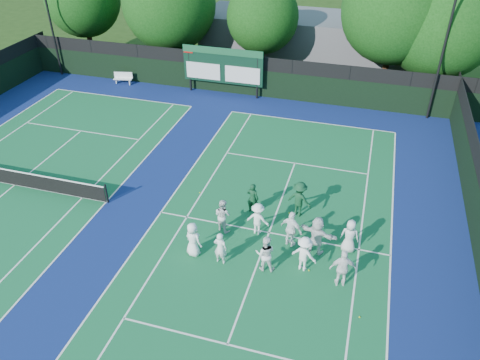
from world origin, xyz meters
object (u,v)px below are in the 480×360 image
(scoreboard, at_px, (223,66))
(bench, at_px, (123,78))
(coach_left, at_px, (253,198))
(tennis_net, at_px, (13,177))

(scoreboard, relative_size, bench, 4.03)
(bench, xyz_separation_m, coach_left, (14.00, -13.03, 0.34))
(tennis_net, height_order, bench, tennis_net)
(scoreboard, distance_m, coach_left, 14.55)
(bench, bearing_deg, tennis_net, -85.36)
(scoreboard, height_order, coach_left, scoreboard)
(bench, height_order, coach_left, coach_left)
(bench, bearing_deg, scoreboard, 1.54)
(scoreboard, relative_size, coach_left, 3.62)
(coach_left, bearing_deg, tennis_net, 14.13)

